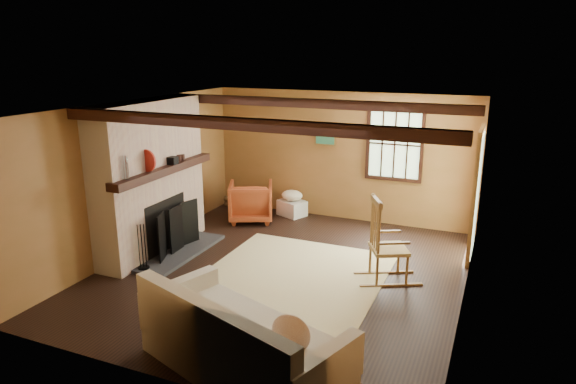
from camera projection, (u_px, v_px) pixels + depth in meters
The scene contains 10 objects.
ground at pixel (282, 272), 7.48m from camera, with size 5.50×5.50×0.00m, color black.
room_envelope at pixel (303, 161), 7.18m from camera, with size 5.02×5.52×2.44m.
fireplace at pixel (152, 184), 8.02m from camera, with size 1.02×2.30×2.40m.
rug at pixel (289, 280), 7.23m from camera, with size 2.50×3.00×0.01m, color beige.
rocking_chair at pixel (386, 246), 7.10m from camera, with size 0.99×0.81×1.21m.
sofa at pixel (239, 346), 5.07m from camera, with size 2.41×1.66×0.90m.
firewood_pile at pixel (238, 203), 10.47m from camera, with size 0.61×0.11×0.22m.
laundry_basket at pixel (292, 208), 9.99m from camera, with size 0.50×0.38×0.30m, color silver.
basket_pillow at pixel (292, 195), 9.92m from camera, with size 0.42×0.33×0.21m, color white.
armchair at pixel (251, 202), 9.65m from camera, with size 0.79×0.81×0.74m, color #BF6026.
Camera 1 is at (2.77, -6.30, 3.16)m, focal length 32.00 mm.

